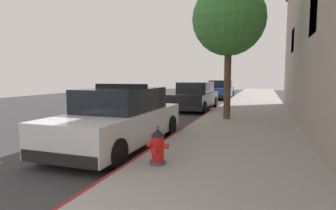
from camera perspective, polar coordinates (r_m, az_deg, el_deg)
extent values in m
cube|color=#353538|center=(13.11, -11.52, -2.90)|extent=(30.57, 60.00, 0.20)
cube|color=gray|center=(11.29, 15.72, -3.48)|extent=(3.67, 60.00, 0.16)
cube|color=maroon|center=(11.55, 6.39, -3.09)|extent=(0.08, 60.00, 0.16)
cube|color=black|center=(8.87, 27.94, 16.14)|extent=(0.06, 1.30, 1.10)
cube|color=black|center=(14.53, 24.44, 12.01)|extent=(0.06, 1.30, 1.10)
cube|color=white|center=(7.58, -9.89, -4.04)|extent=(1.84, 4.80, 0.76)
cube|color=black|center=(7.62, -9.44, 1.18)|extent=(1.64, 2.50, 0.60)
cube|color=black|center=(5.76, -21.39, -10.20)|extent=(1.76, 0.16, 0.24)
cube|color=black|center=(9.70, -3.14, -3.35)|extent=(1.76, 0.16, 0.24)
cylinder|color=black|center=(9.50, -9.43, -3.62)|extent=(0.22, 0.64, 0.64)
cylinder|color=black|center=(8.82, 0.46, -4.28)|extent=(0.22, 0.64, 0.64)
cylinder|color=black|center=(6.77, -23.43, -7.88)|extent=(0.22, 0.64, 0.64)
cylinder|color=black|center=(5.78, -10.57, -9.83)|extent=(0.22, 0.64, 0.64)
cube|color=black|center=(7.56, -9.66, 3.87)|extent=(1.48, 0.20, 0.12)
cube|color=red|center=(7.73, -11.94, 3.87)|extent=(0.44, 0.18, 0.11)
cube|color=#1E33E0|center=(7.40, -7.28, 3.86)|extent=(0.44, 0.18, 0.11)
cube|color=black|center=(15.86, 5.61, 1.17)|extent=(1.84, 4.80, 0.76)
cube|color=black|center=(15.96, 5.76, 3.64)|extent=(1.64, 2.50, 0.60)
cube|color=black|center=(13.63, 3.29, -0.68)|extent=(1.76, 0.16, 0.24)
cube|color=black|center=(18.15, 7.34, 0.92)|extent=(1.76, 0.16, 0.24)
cylinder|color=black|center=(17.73, 4.19, 0.83)|extent=(0.22, 0.64, 0.64)
cylinder|color=black|center=(17.37, 9.68, 0.66)|extent=(0.22, 0.64, 0.64)
cylinder|color=black|center=(14.49, 0.71, -0.28)|extent=(0.22, 0.64, 0.64)
cylinder|color=black|center=(14.04, 7.38, -0.53)|extent=(0.22, 0.64, 0.64)
cube|color=navy|center=(24.14, 10.73, 2.70)|extent=(1.84, 4.80, 0.76)
cube|color=black|center=(24.26, 10.82, 4.32)|extent=(1.64, 2.50, 0.60)
cube|color=black|center=(21.84, 9.81, 1.71)|extent=(1.76, 0.16, 0.24)
cube|color=black|center=(26.46, 11.47, 2.39)|extent=(1.76, 0.16, 0.24)
cylinder|color=black|center=(25.96, 9.40, 2.36)|extent=(0.22, 0.64, 0.64)
cylinder|color=black|center=(25.73, 13.18, 2.26)|extent=(0.22, 0.64, 0.64)
cylinder|color=black|center=(22.63, 7.93, 1.88)|extent=(0.22, 0.64, 0.64)
cylinder|color=black|center=(22.36, 12.26, 1.76)|extent=(0.22, 0.64, 0.64)
cylinder|color=#4C4C51|center=(5.57, -2.12, -11.69)|extent=(0.32, 0.32, 0.06)
cylinder|color=red|center=(5.49, -2.13, -8.91)|extent=(0.24, 0.24, 0.50)
cone|color=black|center=(5.42, -2.15, -5.63)|extent=(0.28, 0.28, 0.14)
cylinder|color=#4C4C51|center=(5.40, -2.15, -4.59)|extent=(0.05, 0.05, 0.06)
cylinder|color=red|center=(5.54, -3.79, -8.15)|extent=(0.10, 0.10, 0.10)
cylinder|color=red|center=(5.42, -0.44, -8.45)|extent=(0.10, 0.10, 0.10)
cylinder|color=red|center=(5.33, -2.84, -9.27)|extent=(0.13, 0.12, 0.13)
cylinder|color=brown|center=(11.49, 12.15, 4.63)|extent=(0.28, 0.28, 2.97)
sphere|color=#387A33|center=(11.71, 12.43, 16.96)|extent=(2.90, 2.90, 2.90)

